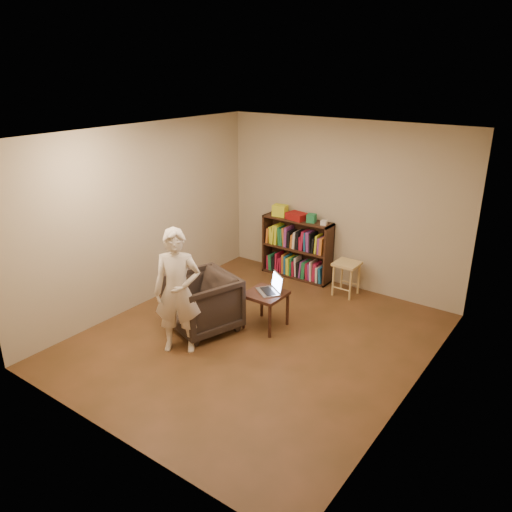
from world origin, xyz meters
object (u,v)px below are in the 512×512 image
Objects in this scene: person at (178,292)px; armchair at (202,303)px; bookshelf at (297,251)px; laptop at (272,288)px; stool at (347,269)px; side_table at (266,298)px.

armchair is at bearing 67.27° from person.
bookshelf is at bearing 56.78° from person.
stool is at bearing 110.47° from laptop.
bookshelf is 2.84m from person.
armchair is 1.68× the size of side_table.
stool is 2.83m from person.
bookshelf is 0.76× the size of person.
laptop is (0.61, -1.66, 0.12)m from bookshelf.
armchair reaches higher than stool.
side_table is 1.27m from person.
person is (-0.96, -2.64, 0.36)m from stool.
armchair is at bearing -116.87° from stool.
bookshelf is 2.28m from armchair.
bookshelf is at bearing 108.09° from side_table.
armchair is at bearing -91.92° from bookshelf.
laptop is at bearing 29.45° from person.
armchair is (-0.08, -2.28, -0.06)m from bookshelf.
laptop is at bearing -104.23° from stool.
bookshelf is 2.27× the size of stool.
person is (-0.53, -1.09, 0.37)m from side_table.
stool is 0.34× the size of person.
laptop is at bearing 55.21° from side_table.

